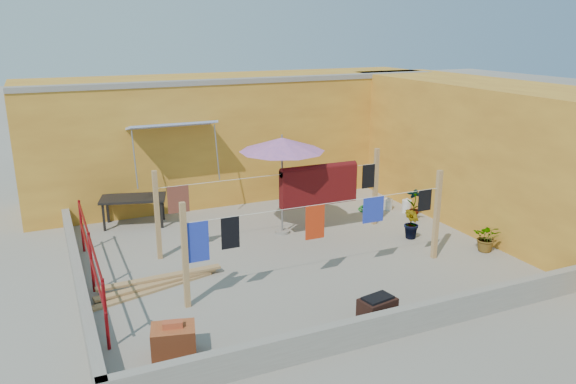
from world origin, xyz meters
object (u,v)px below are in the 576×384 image
object	(u,v)px
brazier	(377,312)
water_jug_a	(407,206)
brick_stack	(174,341)
plant_back_a	(298,185)
white_basin	(443,307)
green_hose	(370,209)
patio_umbrella	(282,145)
water_jug_b	(388,204)
outdoor_table	(133,200)

from	to	relation	value
brazier	water_jug_a	size ratio (longest dim) A/B	1.66
brick_stack	plant_back_a	xyz separation A→B (m)	(4.69, 5.93, 0.19)
white_basin	green_hose	bearing A→B (deg)	71.13
water_jug_a	green_hose	bearing A→B (deg)	145.23
brazier	white_basin	xyz separation A→B (m)	(1.27, 0.00, -0.19)
patio_umbrella	white_basin	distance (m)	4.85
brazier	water_jug_b	xyz separation A→B (m)	(3.40, 4.76, -0.10)
outdoor_table	water_jug_a	distance (m)	6.59
outdoor_table	water_jug_b	size ratio (longest dim) A/B	4.91
brazier	plant_back_a	bearing A→B (deg)	75.48
white_basin	water_jug_b	world-z (taller)	water_jug_b
water_jug_a	brick_stack	bearing A→B (deg)	-149.73
patio_umbrella	water_jug_a	distance (m)	3.87
patio_umbrella	brazier	size ratio (longest dim) A/B	3.70
green_hose	outdoor_table	bearing A→B (deg)	167.03
plant_back_a	water_jug_a	bearing A→B (deg)	-44.53
patio_umbrella	brick_stack	distance (m)	5.40
patio_umbrella	brick_stack	world-z (taller)	patio_umbrella
patio_umbrella	water_jug_b	distance (m)	3.64
brick_stack	water_jug_a	world-z (taller)	brick_stack
green_hose	plant_back_a	distance (m)	2.00
brick_stack	plant_back_a	world-z (taller)	plant_back_a
patio_umbrella	green_hose	distance (m)	3.35
brazier	water_jug_a	bearing A→B (deg)	49.95
brick_stack	white_basin	distance (m)	4.34
outdoor_table	white_basin	bearing A→B (deg)	-57.83
brick_stack	white_basin	size ratio (longest dim) A/B	1.42
patio_umbrella	brazier	distance (m)	4.68
water_jug_b	water_jug_a	bearing A→B (deg)	-50.53
patio_umbrella	plant_back_a	world-z (taller)	patio_umbrella
water_jug_a	plant_back_a	distance (m)	2.87
patio_umbrella	water_jug_a	world-z (taller)	patio_umbrella
water_jug_a	water_jug_b	bearing A→B (deg)	129.47
green_hose	water_jug_a	bearing A→B (deg)	-34.77
patio_umbrella	plant_back_a	bearing A→B (deg)	56.70
brick_stack	green_hose	xyz separation A→B (m)	(5.99, 4.45, -0.19)
green_hose	plant_back_a	xyz separation A→B (m)	(-1.29, 1.49, 0.38)
green_hose	patio_umbrella	bearing A→B (deg)	-167.55
white_basin	water_jug_a	xyz separation A→B (m)	(2.43, 4.40, 0.12)
brazier	water_jug_b	distance (m)	5.85
brick_stack	water_jug_a	bearing A→B (deg)	30.27
green_hose	plant_back_a	world-z (taller)	plant_back_a
brazier	green_hose	world-z (taller)	brazier
brick_stack	white_basin	xyz separation A→B (m)	(4.31, -0.47, -0.18)
brazier	white_basin	world-z (taller)	brazier
water_jug_a	patio_umbrella	bearing A→B (deg)	-178.86
white_basin	green_hose	size ratio (longest dim) A/B	0.85
water_jug_b	outdoor_table	bearing A→B (deg)	166.56
water_jug_a	white_basin	bearing A→B (deg)	-118.89
water_jug_a	water_jug_b	distance (m)	0.47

